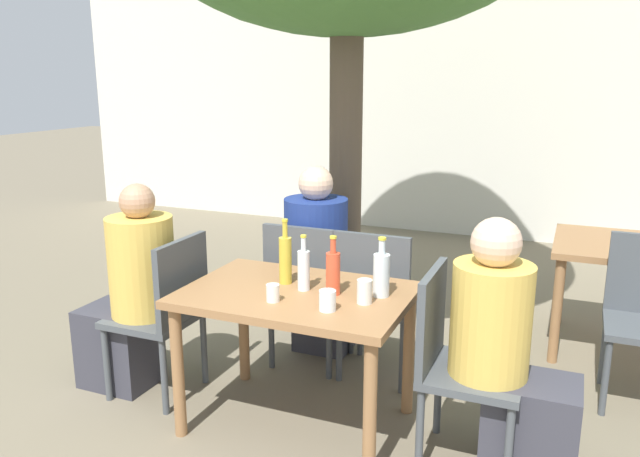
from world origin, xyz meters
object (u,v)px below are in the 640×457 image
at_px(drinking_glass_2, 365,292).
at_px(water_bottle_2, 304,269).
at_px(oil_cruet_1, 285,258).
at_px(patio_chair_1, 455,356).
at_px(person_seated_1, 509,363).
at_px(patio_chair_3, 377,296).
at_px(water_bottle_0, 381,273).
at_px(drinking_glass_0, 328,300).
at_px(person_seated_2, 321,269).
at_px(soda_bottle_3, 333,272).
at_px(drinking_glass_1, 273,293).
at_px(patio_chair_0, 166,307).
at_px(person_seated_0, 132,299).
at_px(patio_chair_2, 306,286).
at_px(dining_table_front, 297,310).

bearing_deg(drinking_glass_2, water_bottle_2, 169.58).
bearing_deg(oil_cruet_1, patio_chair_1, -5.98).
bearing_deg(person_seated_1, patio_chair_3, 52.41).
relative_size(water_bottle_0, drinking_glass_0, 3.09).
relative_size(patio_chair_3, oil_cruet_1, 2.72).
xyz_separation_m(person_seated_2, soda_bottle_3, (0.40, -0.82, 0.27)).
height_order(soda_bottle_3, drinking_glass_1, soda_bottle_3).
bearing_deg(drinking_glass_2, person_seated_1, 2.50).
xyz_separation_m(patio_chair_0, oil_cruet_1, (0.68, 0.09, 0.33)).
distance_m(person_seated_0, soda_bottle_3, 1.24).
relative_size(patio_chair_1, person_seated_2, 0.74).
height_order(person_seated_2, drinking_glass_0, person_seated_2).
relative_size(drinking_glass_0, drinking_glass_1, 1.14).
bearing_deg(person_seated_2, drinking_glass_0, 114.09).
xyz_separation_m(person_seated_0, drinking_glass_0, (1.26, -0.18, 0.23)).
bearing_deg(person_seated_0, soda_bottle_3, 91.41).
bearing_deg(drinking_glass_1, drinking_glass_2, 19.27).
distance_m(person_seated_1, drinking_glass_1, 1.11).
distance_m(person_seated_1, water_bottle_0, 0.70).
height_order(patio_chair_0, drinking_glass_2, patio_chair_0).
distance_m(drinking_glass_0, drinking_glass_1, 0.28).
xyz_separation_m(patio_chair_2, drinking_glass_2, (0.58, -0.65, 0.26)).
bearing_deg(patio_chair_0, drinking_glass_2, 88.56).
xyz_separation_m(oil_cruet_1, water_bottle_2, (0.13, -0.06, -0.02)).
relative_size(patio_chair_0, patio_chair_2, 1.00).
distance_m(patio_chair_0, person_seated_1, 1.81).
bearing_deg(patio_chair_3, patio_chair_2, 0.00).
height_order(patio_chair_0, person_seated_0, person_seated_0).
xyz_separation_m(patio_chair_0, patio_chair_3, (1.01, 0.62, 0.00)).
bearing_deg(drinking_glass_1, person_seated_2, 99.95).
relative_size(soda_bottle_3, drinking_glass_0, 3.09).
bearing_deg(soda_bottle_3, water_bottle_0, 16.75).
relative_size(patio_chair_0, drinking_glass_0, 9.67).
relative_size(patio_chair_2, drinking_glass_1, 11.03).
bearing_deg(soda_bottle_3, dining_table_front, -170.75).
distance_m(person_seated_1, water_bottle_2, 1.04).
height_order(person_seated_1, soda_bottle_3, person_seated_1).
bearing_deg(patio_chair_3, patio_chair_0, 31.49).
bearing_deg(patio_chair_3, person_seated_1, 142.41).
height_order(patio_chair_3, person_seated_0, person_seated_0).
bearing_deg(drinking_glass_1, drinking_glass_0, -1.94).
bearing_deg(water_bottle_0, drinking_glass_2, -108.33).
distance_m(person_seated_0, person_seated_1, 2.04).
xyz_separation_m(dining_table_front, person_seated_1, (1.02, -0.00, -0.09)).
bearing_deg(dining_table_front, patio_chair_2, 109.74).
relative_size(dining_table_front, patio_chair_3, 1.21).
relative_size(patio_chair_0, drinking_glass_2, 7.98).
relative_size(person_seated_0, drinking_glass_2, 10.45).
bearing_deg(patio_chair_3, person_seated_0, 26.43).
xyz_separation_m(person_seated_0, person_seated_1, (2.04, -0.00, -0.01)).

